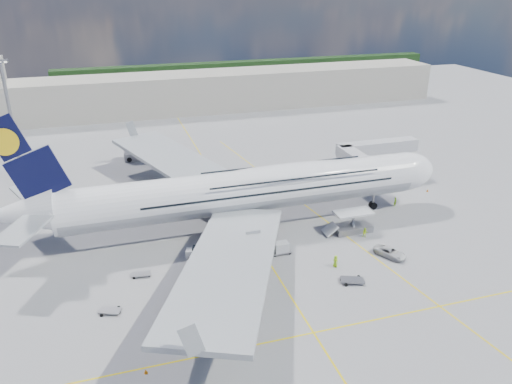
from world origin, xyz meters
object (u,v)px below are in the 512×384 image
object	(u,v)px
dolly_nose_near	(352,280)
baggage_tug	(196,253)
light_mast	(12,121)
crew_nose	(395,202)
dolly_row_c	(225,306)
dolly_back	(141,274)
dolly_row_a	(110,311)
crew_van	(336,261)
cargo_loader	(351,225)
service_van	(390,252)
cone_tail	(32,233)
catering_truck_inner	(206,174)
dolly_row_b	(186,314)
crew_loader	(365,233)
cone_wing_left_outer	(187,181)
crew_wing	(237,262)
airliner	(247,190)
jet_bridge	(370,154)
cone_wing_left_inner	(211,207)
dolly_nose_far	(281,248)
cone_nose	(428,190)
cone_wing_right_outer	(146,371)
catering_truck_outer	(139,152)
cone_wing_right_inner	(242,270)
crew_tug	(225,315)

from	to	relation	value
dolly_nose_near	baggage_tug	xyz separation A→B (m)	(-20.12, 13.27, 0.50)
light_mast	crew_nose	bearing A→B (deg)	-26.93
dolly_row_c	dolly_back	size ratio (longest dim) A/B	1.06
light_mast	dolly_row_a	distance (m)	57.30
crew_van	cargo_loader	bearing A→B (deg)	-64.97
service_van	cone_tail	size ratio (longest dim) A/B	9.85
light_mast	catering_truck_inner	bearing A→B (deg)	-18.01
dolly_row_b	dolly_row_a	bearing A→B (deg)	142.75
dolly_row_b	crew_van	bearing A→B (deg)	3.07
crew_loader	cone_wing_left_outer	distance (m)	41.08
dolly_row_b	crew_wing	distance (m)	14.19
airliner	dolly_nose_near	bearing A→B (deg)	-66.18
cone_wing_left_outer	jet_bridge	bearing A→B (deg)	-18.69
cargo_loader	light_mast	distance (m)	71.72
catering_truck_inner	crew_loader	bearing A→B (deg)	-46.74
crew_van	cone_wing_left_inner	distance (m)	29.24
crew_nose	crew_wing	xyz separation A→B (m)	(-34.59, -12.11, -0.09)
crew_loader	airliner	bearing A→B (deg)	179.84
dolly_row_b	dolly_back	size ratio (longest dim) A/B	0.98
dolly_nose_far	cone_tail	bearing A→B (deg)	152.70
dolly_nose_near	service_van	xyz separation A→B (m)	(8.98, 4.86, 0.34)
dolly_row_b	baggage_tug	distance (m)	15.37
service_van	cone_nose	world-z (taller)	service_van
crew_nose	dolly_back	bearing A→B (deg)	169.29
cone_wing_right_outer	crew_loader	bearing A→B (deg)	28.64
light_mast	dolly_back	xyz separation A→B (m)	(20.86, -45.72, -12.89)
cargo_loader	catering_truck_outer	bearing A→B (deg)	123.36
crew_nose	cone_wing_right_outer	bearing A→B (deg)	-171.38
dolly_back	cone_wing_left_outer	bearing A→B (deg)	75.81
crew_wing	cone_wing_right_inner	bearing A→B (deg)	-166.41
dolly_row_a	catering_truck_outer	world-z (taller)	catering_truck_outer
dolly_row_a	catering_truck_inner	world-z (taller)	catering_truck_inner
light_mast	crew_van	size ratio (longest dim) A/B	13.30
cone_nose	cone_wing_right_outer	size ratio (longest dim) A/B	1.00
dolly_back	crew_van	distance (m)	28.99
dolly_row_a	dolly_back	xyz separation A→B (m)	(4.70, 7.72, -0.00)
cargo_loader	dolly_nose_far	xyz separation A→B (m)	(-14.15, -3.64, -0.19)
cargo_loader	cone_tail	size ratio (longest dim) A/B	16.32
light_mast	service_van	world-z (taller)	light_mast
airliner	cone_wing_left_outer	bearing A→B (deg)	106.09
cone_tail	dolly_nose_near	bearing A→B (deg)	-32.73
dolly_back	dolly_nose_near	bearing A→B (deg)	-13.99
dolly_row_c	crew_tug	xyz separation A→B (m)	(-0.56, -2.53, 0.52)
dolly_row_a	crew_van	size ratio (longest dim) A/B	1.63
crew_wing	cone_wing_right_inner	distance (m)	1.73
crew_loader	crew_van	world-z (taller)	crew_van
light_mast	crew_nose	xyz separation A→B (m)	(69.57, -35.34, -12.29)
catering_truck_outer	cone_wing_right_inner	distance (m)	55.90
light_mast	cone_wing_left_inner	bearing A→B (deg)	-36.09
cone_tail	cone_wing_right_outer	bearing A→B (deg)	-68.37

